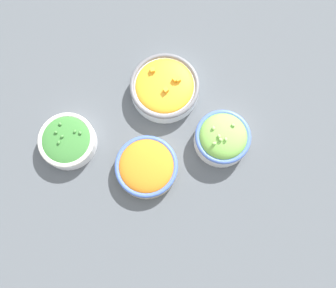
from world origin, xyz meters
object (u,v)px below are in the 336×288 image
Objects in this scene: bowl_carrots at (146,167)px; bowl_lettuce at (222,138)px; bowl_broccoli at (67,141)px; bowl_squash at (165,87)px.

bowl_carrots is 0.20m from bowl_lettuce.
bowl_carrots is at bearing 129.03° from bowl_broccoli.
bowl_squash is (0.05, -0.20, -0.01)m from bowl_lettuce.
bowl_broccoli is at bearing -50.97° from bowl_carrots.
bowl_squash is 0.29m from bowl_broccoli.
bowl_lettuce reaches higher than bowl_squash.
bowl_squash is at bearing 177.58° from bowl_broccoli.
bowl_squash is 1.27× the size of bowl_broccoli.
bowl_broccoli is (0.13, -0.16, 0.00)m from bowl_carrots.
bowl_carrots is 0.21m from bowl_broccoli.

